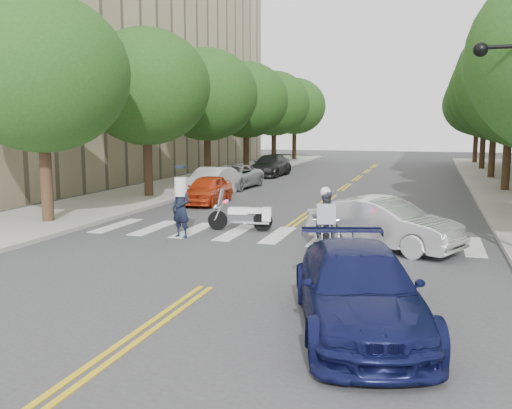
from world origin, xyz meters
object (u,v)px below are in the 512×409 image
at_px(officer_standing, 181,209).
at_px(sedan_blue, 358,290).
at_px(motorcycle_parked, 246,216).
at_px(motorcycle_police, 325,223).
at_px(convertible, 384,224).

height_order(officer_standing, sedan_blue, officer_standing).
bearing_deg(motorcycle_parked, motorcycle_police, -136.46).
bearing_deg(convertible, motorcycle_parked, 96.89).
relative_size(motorcycle_parked, officer_standing, 1.19).
bearing_deg(motorcycle_parked, officer_standing, 129.29).
relative_size(motorcycle_parked, sedan_blue, 0.44).
relative_size(officer_standing, convertible, 0.41).
xyz_separation_m(motorcycle_parked, officer_standing, (-1.65, -1.83, 0.45)).
distance_m(motorcycle_parked, convertible, 5.14).
bearing_deg(convertible, motorcycle_police, 145.39).
distance_m(convertible, sedan_blue, 7.16).
relative_size(motorcycle_police, officer_standing, 1.22).
relative_size(motorcycle_police, sedan_blue, 0.45).
xyz_separation_m(convertible, sedan_blue, (0.12, -7.16, -0.01)).
height_order(motorcycle_parked, officer_standing, officer_standing).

